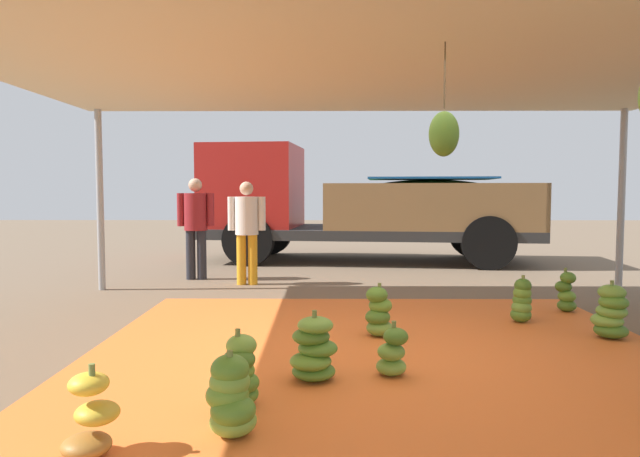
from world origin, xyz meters
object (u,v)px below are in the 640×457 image
object	(u,v)px
banana_bunch_2	(91,418)
banana_bunch_5	(392,353)
banana_bunch_9	(566,293)
worker_0	(247,225)
banana_bunch_10	(314,351)
banana_bunch_4	(231,398)
banana_bunch_1	(522,302)
cargo_truck_main	(352,204)
worker_1	(196,221)
banana_bunch_8	(379,313)
banana_bunch_3	(240,373)
banana_bunch_7	(611,313)

from	to	relation	value
banana_bunch_2	banana_bunch_5	xyz separation A→B (m)	(1.82, 1.35, -0.03)
banana_bunch_9	worker_0	xyz separation A→B (m)	(-4.12, 2.00, 0.70)
banana_bunch_10	worker_0	world-z (taller)	worker_0
banana_bunch_4	banana_bunch_10	world-z (taller)	banana_bunch_10
banana_bunch_1	banana_bunch_5	world-z (taller)	banana_bunch_1
cargo_truck_main	worker_0	size ratio (longest dim) A/B	4.30
banana_bunch_2	banana_bunch_10	xyz separation A→B (m)	(1.21, 1.26, 0.02)
worker_1	banana_bunch_5	bearing A→B (deg)	-61.81
banana_bunch_5	worker_1	xyz separation A→B (m)	(-2.64, 4.93, 0.78)
banana_bunch_1	cargo_truck_main	world-z (taller)	cargo_truck_main
banana_bunch_1	banana_bunch_9	distance (m)	0.92
banana_bunch_8	banana_bunch_3	bearing A→B (deg)	-120.98
banana_bunch_1	banana_bunch_3	bearing A→B (deg)	-138.05
worker_0	banana_bunch_5	bearing A→B (deg)	-68.54
banana_bunch_3	cargo_truck_main	size ratio (longest dim) A/B	0.08
banana_bunch_5	cargo_truck_main	distance (m)	7.51
banana_bunch_5	worker_0	distance (m)	4.81
banana_bunch_4	worker_0	distance (m)	5.61
banana_bunch_1	banana_bunch_5	bearing A→B (deg)	-131.72
banana_bunch_10	banana_bunch_5	bearing A→B (deg)	8.75
banana_bunch_5	banana_bunch_7	xyz separation A→B (m)	(2.30, 1.18, 0.07)
banana_bunch_7	banana_bunch_10	distance (m)	3.18
banana_bunch_8	worker_1	distance (m)	4.61
banana_bunch_3	banana_bunch_8	bearing A→B (deg)	59.02
cargo_truck_main	banana_bunch_5	bearing A→B (deg)	-90.37
banana_bunch_4	banana_bunch_7	distance (m)	4.08
banana_bunch_9	banana_bunch_2	bearing A→B (deg)	-138.11
banana_bunch_4	banana_bunch_9	size ratio (longest dim) A/B	0.98
banana_bunch_5	banana_bunch_2	bearing A→B (deg)	-143.45
banana_bunch_2	worker_0	bearing A→B (deg)	89.14
banana_bunch_5	worker_1	distance (m)	5.65
banana_bunch_1	banana_bunch_10	size ratio (longest dim) A/B	0.97
banana_bunch_7	banana_bunch_5	bearing A→B (deg)	-152.83
banana_bunch_8	banana_bunch_4	bearing A→B (deg)	-115.19
banana_bunch_10	worker_0	bearing A→B (deg)	103.93
banana_bunch_3	banana_bunch_8	world-z (taller)	banana_bunch_8
banana_bunch_5	banana_bunch_8	distance (m)	1.23
banana_bunch_8	cargo_truck_main	world-z (taller)	cargo_truck_main
banana_bunch_2	banana_bunch_4	world-z (taller)	banana_bunch_4
banana_bunch_2	worker_0	xyz separation A→B (m)	(0.09, 5.77, 0.72)
cargo_truck_main	worker_0	world-z (taller)	cargo_truck_main
banana_bunch_2	banana_bunch_9	size ratio (longest dim) A/B	0.96
banana_bunch_2	banana_bunch_9	xyz separation A→B (m)	(4.20, 3.77, 0.02)
banana_bunch_5	banana_bunch_10	size ratio (longest dim) A/B	0.81
worker_1	banana_bunch_2	bearing A→B (deg)	-82.56
banana_bunch_1	banana_bunch_3	world-z (taller)	banana_bunch_3
banana_bunch_8	banana_bunch_9	distance (m)	2.65
banana_bunch_5	banana_bunch_9	size ratio (longest dim) A/B	0.83
banana_bunch_2	banana_bunch_4	xyz separation A→B (m)	(0.73, 0.25, 0.02)
banana_bunch_4	banana_bunch_9	distance (m)	4.95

